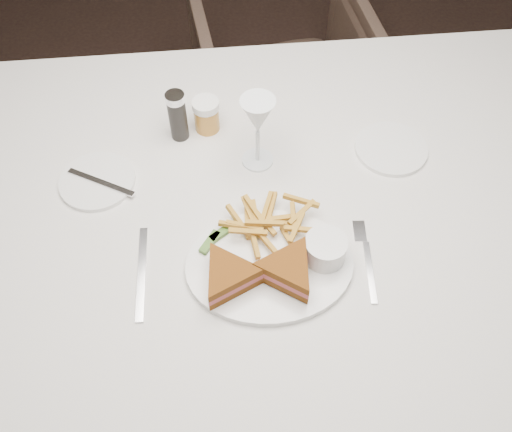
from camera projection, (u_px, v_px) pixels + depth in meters
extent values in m
plane|color=black|center=(383.00, 412.00, 1.67)|extent=(5.00, 5.00, 0.00)
cube|color=silver|center=(256.00, 297.00, 1.47)|extent=(1.71, 1.24, 0.75)
imported|color=#45342A|center=(283.00, 71.00, 2.09)|extent=(0.71, 0.68, 0.62)
ellipsoid|color=white|center=(269.00, 265.00, 1.08)|extent=(0.35, 0.29, 0.01)
cube|color=silver|center=(142.00, 273.00, 1.08)|extent=(0.03, 0.21, 0.00)
cylinder|color=white|center=(97.00, 181.00, 1.21)|extent=(0.16, 0.16, 0.01)
cylinder|color=white|center=(391.00, 149.00, 1.26)|extent=(0.16, 0.16, 0.01)
cylinder|color=black|center=(178.00, 116.00, 1.24)|extent=(0.04, 0.04, 0.12)
cylinder|color=#B97B2C|center=(206.00, 115.00, 1.27)|extent=(0.06, 0.06, 0.08)
cube|color=#3F6624|center=(222.00, 233.00, 1.11)|extent=(0.05, 0.05, 0.01)
cube|color=#3F6624|center=(210.00, 242.00, 1.10)|extent=(0.04, 0.06, 0.01)
cylinder|color=white|center=(325.00, 249.00, 1.07)|extent=(0.08, 0.08, 0.05)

